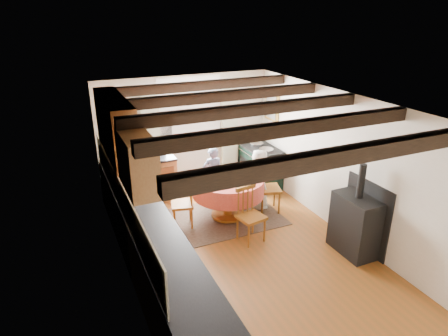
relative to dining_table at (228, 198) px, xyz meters
name	(u,v)px	position (x,y,z in m)	size (l,w,h in m)	color
floor	(244,252)	(-0.24, -1.15, -0.39)	(3.60, 5.50, 0.00)	brown
ceiling	(248,104)	(-0.24, -1.15, 2.01)	(3.60, 5.50, 0.00)	white
wall_back	(186,134)	(-0.24, 1.60, 0.81)	(3.60, 0.00, 2.40)	silver
wall_front	(385,298)	(-0.24, -3.90, 0.81)	(3.60, 0.00, 2.40)	silver
wall_left	(124,206)	(-2.04, -1.15, 0.81)	(0.00, 5.50, 2.40)	silver
wall_right	(343,165)	(1.56, -1.15, 0.81)	(0.00, 5.50, 2.40)	silver
beam_a	(343,156)	(-0.24, -3.15, 1.92)	(3.60, 0.16, 0.16)	black
beam_b	(287,129)	(-0.24, -2.15, 1.92)	(3.60, 0.16, 0.16)	black
beam_c	(248,110)	(-0.24, -1.15, 1.92)	(3.60, 0.16, 0.16)	black
beam_d	(219,96)	(-0.24, -0.15, 1.92)	(3.60, 0.16, 0.16)	black
beam_e	(197,86)	(-0.24, 0.85, 1.92)	(3.60, 0.16, 0.16)	black
splash_left	(121,197)	(-2.02, -0.85, 0.81)	(0.02, 4.50, 0.55)	beige
splash_back	(138,140)	(-1.24, 1.58, 0.81)	(1.40, 0.02, 0.55)	beige
base_cabinet_left	(150,250)	(-1.74, -1.15, 0.05)	(0.60, 5.30, 0.88)	#A1733D
base_cabinet_back	(142,181)	(-1.29, 1.30, 0.05)	(1.30, 0.60, 0.88)	#A1733D
worktop_left	(149,221)	(-1.72, -1.15, 0.51)	(0.64, 5.30, 0.04)	black
worktop_back	(140,159)	(-1.29, 1.28, 0.51)	(1.30, 0.64, 0.04)	black
wall_cabinet_glass	(115,126)	(-1.87, 0.05, 1.56)	(0.34, 1.80, 0.90)	#A1733D
wall_cabinet_solid	(137,162)	(-1.87, -1.45, 1.51)	(0.34, 0.90, 0.70)	#A1733D
window_frame	(190,114)	(-0.14, 1.59, 1.21)	(1.34, 0.03, 1.54)	white
window_pane	(190,114)	(-0.14, 1.59, 1.21)	(1.20, 0.01, 1.40)	white
curtain_left	(152,144)	(-0.99, 1.50, 0.71)	(0.35, 0.10, 2.10)	#B4BE98
curtain_right	(229,134)	(0.71, 1.50, 0.71)	(0.35, 0.10, 2.10)	#B4BE98
curtain_rod	(190,86)	(-0.14, 1.50, 1.81)	(0.03, 0.03, 2.00)	black
wall_picture	(272,106)	(1.53, 1.15, 1.31)	(0.04, 0.50, 0.60)	gold
wall_plate	(232,105)	(0.81, 1.57, 1.31)	(0.30, 0.30, 0.02)	silver
rug	(228,216)	(0.00, 0.00, -0.39)	(1.89, 1.47, 0.01)	brown
dining_table	(228,198)	(0.00, 0.00, 0.00)	(1.30, 1.30, 0.79)	#CE634A
chair_near	(251,215)	(0.01, -0.88, 0.08)	(0.40, 0.42, 0.94)	brown
chair_left	(182,202)	(-0.87, 0.05, 0.06)	(0.39, 0.41, 0.91)	brown
chair_right	(269,187)	(0.81, -0.08, 0.10)	(0.43, 0.45, 0.99)	brown
aga_range	(260,166)	(1.23, 1.02, 0.05)	(0.62, 0.96, 0.88)	black
cast_iron_stove	(357,210)	(1.34, -1.83, 0.35)	(0.45, 0.75, 1.49)	black
child_far	(213,174)	(0.02, 0.79, 0.16)	(0.41, 0.27, 1.11)	#445067
child_right	(259,179)	(0.70, 0.13, 0.20)	(0.58, 0.37, 1.18)	beige
bowl_a	(242,173)	(0.31, 0.07, 0.42)	(0.20, 0.20, 0.05)	silver
bowl_b	(208,177)	(-0.34, 0.15, 0.42)	(0.20, 0.20, 0.06)	silver
cup	(220,178)	(-0.18, -0.04, 0.44)	(0.11, 0.11, 0.10)	silver
canister_tall	(126,152)	(-1.52, 1.37, 0.66)	(0.15, 0.15, 0.26)	#262628
canister_wide	(139,152)	(-1.28, 1.38, 0.62)	(0.18, 0.18, 0.20)	#262628
canister_slim	(148,149)	(-1.10, 1.32, 0.68)	(0.11, 0.11, 0.31)	#262628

